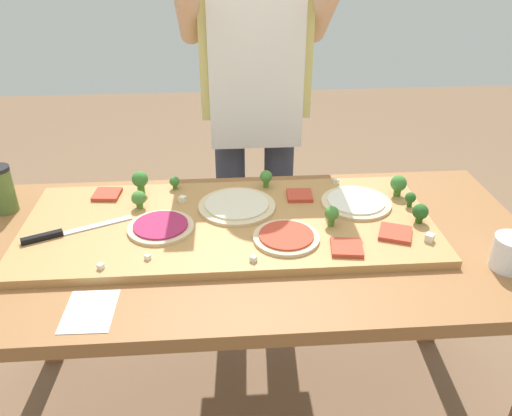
% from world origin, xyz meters
% --- Properties ---
extents(ground_plane, '(8.00, 8.00, 0.00)m').
position_xyz_m(ground_plane, '(0.00, 0.00, 0.00)').
color(ground_plane, brown).
extents(prep_table, '(1.65, 0.79, 0.75)m').
position_xyz_m(prep_table, '(0.00, 0.00, 0.65)').
color(prep_table, brown).
rests_on(prep_table, ground).
extents(cutting_board, '(1.19, 0.51, 0.02)m').
position_xyz_m(cutting_board, '(-0.05, 0.06, 0.76)').
color(cutting_board, '#B27F47').
rests_on(cutting_board, prep_table).
extents(chefs_knife, '(0.29, 0.14, 0.02)m').
position_xyz_m(chefs_knife, '(-0.52, 0.02, 0.78)').
color(chefs_knife, '#B7BABF').
rests_on(chefs_knife, cutting_board).
extents(pizza_whole_beet_magenta, '(0.19, 0.19, 0.02)m').
position_xyz_m(pizza_whole_beet_magenta, '(-0.25, 0.03, 0.78)').
color(pizza_whole_beet_magenta, beige).
rests_on(pizza_whole_beet_magenta, cutting_board).
extents(pizza_whole_white_garlic, '(0.22, 0.22, 0.02)m').
position_xyz_m(pizza_whole_white_garlic, '(0.34, 0.13, 0.78)').
color(pizza_whole_white_garlic, beige).
rests_on(pizza_whole_white_garlic, cutting_board).
extents(pizza_whole_tomato_red, '(0.18, 0.18, 0.02)m').
position_xyz_m(pizza_whole_tomato_red, '(0.10, -0.05, 0.78)').
color(pizza_whole_tomato_red, beige).
rests_on(pizza_whole_tomato_red, cutting_board).
extents(pizza_whole_cheese_artichoke, '(0.24, 0.24, 0.02)m').
position_xyz_m(pizza_whole_cheese_artichoke, '(-0.02, 0.14, 0.78)').
color(pizza_whole_cheese_artichoke, beige).
rests_on(pizza_whole_cheese_artichoke, cutting_board).
extents(pizza_slice_center, '(0.09, 0.09, 0.01)m').
position_xyz_m(pizza_slice_center, '(0.26, -0.12, 0.78)').
color(pizza_slice_center, '#BC3D28').
rests_on(pizza_slice_center, cutting_board).
extents(pizza_slice_near_left, '(0.09, 0.09, 0.01)m').
position_xyz_m(pizza_slice_near_left, '(-0.44, 0.24, 0.78)').
color(pizza_slice_near_left, '#BC3D28').
rests_on(pizza_slice_near_left, cutting_board).
extents(pizza_slice_near_right, '(0.11, 0.11, 0.01)m').
position_xyz_m(pizza_slice_near_right, '(0.41, -0.05, 0.78)').
color(pizza_slice_near_right, '#BC3D28').
rests_on(pizza_slice_near_right, cutting_board).
extents(pizza_slice_far_right, '(0.08, 0.08, 0.01)m').
position_xyz_m(pizza_slice_far_right, '(0.18, 0.19, 0.78)').
color(pizza_slice_far_right, '#BC3D28').
rests_on(pizza_slice_far_right, cutting_board).
extents(broccoli_floret_front_left, '(0.04, 0.04, 0.06)m').
position_xyz_m(broccoli_floret_front_left, '(-0.32, 0.16, 0.80)').
color(broccoli_floret_front_left, '#487A23').
rests_on(broccoli_floret_front_left, cutting_board).
extents(broccoli_floret_back_left, '(0.03, 0.03, 0.05)m').
position_xyz_m(broccoli_floret_back_left, '(0.51, 0.10, 0.80)').
color(broccoli_floret_back_left, '#2C5915').
rests_on(broccoli_floret_back_left, cutting_board).
extents(broccoli_floret_center_right, '(0.03, 0.03, 0.04)m').
position_xyz_m(broccoli_floret_center_right, '(-0.22, 0.28, 0.80)').
color(broccoli_floret_center_right, '#3F7220').
rests_on(broccoli_floret_center_right, cutting_board).
extents(broccoli_floret_front_right, '(0.05, 0.05, 0.08)m').
position_xyz_m(broccoli_floret_front_right, '(-0.33, 0.25, 0.82)').
color(broccoli_floret_front_right, '#3F7220').
rests_on(broccoli_floret_front_right, cutting_board).
extents(broccoli_floret_back_mid, '(0.04, 0.04, 0.06)m').
position_xyz_m(broccoli_floret_back_mid, '(0.08, 0.27, 0.81)').
color(broccoli_floret_back_mid, '#487A23').
rests_on(broccoli_floret_back_mid, cutting_board).
extents(broccoli_floret_center_left, '(0.04, 0.04, 0.06)m').
position_xyz_m(broccoli_floret_center_left, '(0.24, 0.01, 0.81)').
color(broccoli_floret_center_left, '#487A23').
rests_on(broccoli_floret_center_left, cutting_board).
extents(broccoli_floret_back_right, '(0.05, 0.05, 0.06)m').
position_xyz_m(broccoli_floret_back_right, '(0.50, 0.01, 0.81)').
color(broccoli_floret_back_right, '#2C5915').
rests_on(broccoli_floret_back_right, cutting_board).
extents(broccoli_floret_front_mid, '(0.05, 0.05, 0.07)m').
position_xyz_m(broccoli_floret_front_mid, '(0.49, 0.18, 0.81)').
color(broccoli_floret_front_mid, '#3F7220').
rests_on(broccoli_floret_front_mid, cutting_board).
extents(cheese_crumble_a, '(0.02, 0.02, 0.01)m').
position_xyz_m(cheese_crumble_a, '(-0.27, -0.12, 0.78)').
color(cheese_crumble_a, white).
rests_on(cheese_crumble_a, cutting_board).
extents(cheese_crumble_b, '(0.02, 0.02, 0.02)m').
position_xyz_m(cheese_crumble_b, '(0.01, -0.15, 0.78)').
color(cheese_crumble_b, silver).
rests_on(cheese_crumble_b, cutting_board).
extents(cheese_crumble_c, '(0.03, 0.03, 0.02)m').
position_xyz_m(cheese_crumble_c, '(-0.19, 0.18, 0.78)').
color(cheese_crumble_c, silver).
rests_on(cheese_crumble_c, cutting_board).
extents(cheese_crumble_d, '(0.03, 0.03, 0.02)m').
position_xyz_m(cheese_crumble_d, '(0.49, -0.09, 0.78)').
color(cheese_crumble_d, silver).
rests_on(cheese_crumble_d, cutting_board).
extents(cheese_crumble_e, '(0.02, 0.02, 0.02)m').
position_xyz_m(cheese_crumble_e, '(0.31, 0.28, 0.78)').
color(cheese_crumble_e, silver).
rests_on(cheese_crumble_e, cutting_board).
extents(cheese_crumble_f, '(0.02, 0.02, 0.01)m').
position_xyz_m(cheese_crumble_f, '(-0.38, -0.16, 0.78)').
color(cheese_crumble_f, white).
rests_on(cheese_crumble_f, cutting_board).
extents(flour_cup, '(0.09, 0.09, 0.09)m').
position_xyz_m(flour_cup, '(0.67, -0.19, 0.79)').
color(flour_cup, white).
rests_on(flour_cup, prep_table).
extents(sauce_jar, '(0.07, 0.07, 0.15)m').
position_xyz_m(sauce_jar, '(-0.74, 0.21, 0.82)').
color(sauce_jar, '#517033').
rests_on(sauce_jar, prep_table).
extents(recipe_note, '(0.12, 0.15, 0.00)m').
position_xyz_m(recipe_note, '(-0.39, -0.29, 0.75)').
color(recipe_note, white).
rests_on(recipe_note, prep_table).
extents(cook_center, '(0.54, 0.39, 1.67)m').
position_xyz_m(cook_center, '(0.07, 0.66, 1.00)').
color(cook_center, '#333847').
rests_on(cook_center, ground).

